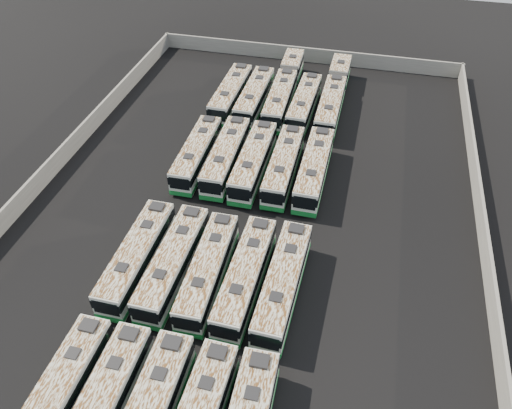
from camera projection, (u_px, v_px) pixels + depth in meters
name	position (u px, v px, depth m)	size (l,w,h in m)	color
ground	(246.00, 220.00, 49.43)	(140.00, 140.00, 0.00)	black
perimeter_wall	(246.00, 212.00, 48.70)	(45.20, 73.20, 2.20)	slate
bus_front_far_left	(59.00, 397.00, 33.84)	(2.52, 11.66, 3.28)	silver
bus_front_left	(102.00, 408.00, 33.20)	(2.53, 11.85, 3.34)	silver
bus_midfront_far_left	(137.00, 256.00, 43.44)	(2.54, 11.94, 3.37)	silver
bus_midfront_left	(173.00, 263.00, 42.89)	(2.66, 12.01, 3.38)	silver
bus_midfront_center	(208.00, 270.00, 42.30)	(2.77, 11.75, 3.29)	silver
bus_midfront_right	(245.00, 276.00, 41.74)	(2.75, 12.00, 3.37)	silver
bus_midfront_far_right	(283.00, 283.00, 41.15)	(2.87, 12.19, 3.42)	silver
bus_midback_far_left	(197.00, 154.00, 55.01)	(2.71, 11.74, 3.29)	silver
bus_midback_left	(226.00, 156.00, 54.54)	(2.81, 12.18, 3.42)	silver
bus_midback_center	(253.00, 161.00, 53.82)	(2.59, 12.16, 3.42)	silver
bus_midback_right	(283.00, 166.00, 53.31)	(2.58, 11.91, 3.35)	silver
bus_midback_far_right	(314.00, 169.00, 52.80)	(2.63, 12.18, 3.43)	silver
bus_back_far_left	(231.00, 94.00, 64.86)	(2.69, 12.15, 3.42)	silver
bus_back_left	(254.00, 97.00, 64.30)	(2.62, 12.03, 3.38)	silver
bus_back_center	(284.00, 88.00, 66.08)	(2.98, 18.69, 3.38)	silver
bus_back_right	(304.00, 104.00, 63.13)	(2.75, 11.76, 3.30)	silver
bus_back_far_right	(334.00, 95.00, 64.76)	(2.64, 18.72, 3.39)	silver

